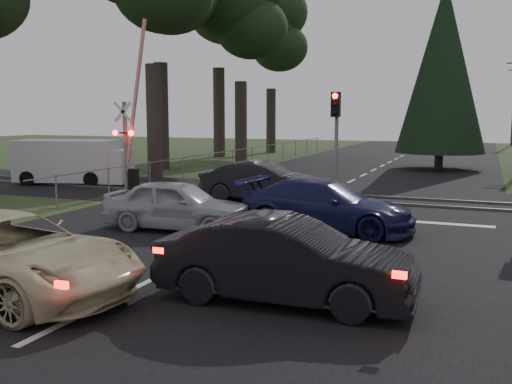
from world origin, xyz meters
The scene contains 18 objects.
ground centered at (0.00, 0.00, 0.00)m, with size 120.00×120.00×0.00m, color #2A3C1B.
road centered at (0.00, 10.00, 0.01)m, with size 14.00×100.00×0.01m, color black.
rail_corridor centered at (0.00, 12.00, 0.01)m, with size 120.00×8.00×0.01m, color black.
stop_line centered at (0.00, 8.20, 0.01)m, with size 13.00×0.35×0.00m, color silver.
rail_near centered at (0.00, 11.20, 0.05)m, with size 120.00×0.12×0.10m, color #59544C.
rail_far centered at (0.00, 12.80, 0.05)m, with size 120.00×0.12×0.10m, color #59544C.
crossing_signal centered at (-7.27, 9.79, 2.06)m, with size 1.62×0.38×6.96m.
traffic_signal_center centered at (1.00, 10.68, 2.81)m, with size 0.32×0.48×4.10m.
euc_tree_c centered at (-9.00, 25.00, 9.51)m, with size 6.00×6.00×13.20m.
euc_tree_e centered at (-11.00, 36.00, 9.51)m, with size 6.00×6.00×13.20m.
conifer_tree centered at (3.50, 26.00, 5.99)m, with size 5.20×5.20×11.00m.
fence_left centered at (-7.80, 22.50, 0.00)m, with size 0.10×36.00×1.20m, color slate, non-canonical shape.
cream_coupe centered at (-1.96, -2.01, 0.75)m, with size 2.50×5.42×1.51m, color beige.
dark_hatchback centered at (2.93, -0.44, 0.75)m, with size 1.59×4.57×1.51m, color black.
silver_car centered at (-2.01, 4.38, 0.72)m, with size 1.71×4.25×1.45m, color #9EA1A5.
blue_sedan centered at (1.97, 5.86, 0.73)m, with size 2.04×5.02×1.46m, color #171947.
dark_car_far centered at (-1.75, 10.29, 0.75)m, with size 1.60×4.58×1.51m, color black.
white_van centered at (-11.92, 12.04, 1.05)m, with size 5.62×3.21×2.08m.
Camera 1 is at (6.12, -9.71, 3.34)m, focal length 40.00 mm.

